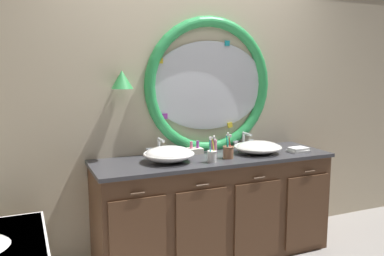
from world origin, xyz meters
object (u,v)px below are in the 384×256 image
object	(u,v)px
toothbrush_holder_left	(212,155)
toiletry_basket	(194,150)
soap_dispenser	(213,145)
folded_hand_towel	(298,150)
sink_basin_left	(169,154)
toothbrush_holder_right	(228,151)
sink_basin_right	(258,147)

from	to	relation	value
toothbrush_holder_left	toiletry_basket	size ratio (longest dim) A/B	1.57
soap_dispenser	folded_hand_towel	world-z (taller)	soap_dispenser
toiletry_basket	sink_basin_left	bearing A→B (deg)	-146.82
toothbrush_holder_left	toothbrush_holder_right	world-z (taller)	toothbrush_holder_right
toothbrush_holder_right	sink_basin_left	bearing A→B (deg)	171.15
toothbrush_holder_right	folded_hand_towel	xyz separation A→B (m)	(0.67, -0.03, -0.04)
toothbrush_holder_left	folded_hand_towel	distance (m)	0.84
toothbrush_holder_left	soap_dispenser	bearing A→B (deg)	62.86
sink_basin_right	toothbrush_holder_left	distance (m)	0.52
sink_basin_right	soap_dispenser	bearing A→B (deg)	152.42
sink_basin_left	soap_dispenser	xyz separation A→B (m)	(0.46, 0.18, -0.00)
sink_basin_right	soap_dispenser	world-z (taller)	soap_dispenser
toothbrush_holder_left	folded_hand_towel	size ratio (longest dim) A/B	1.25
folded_hand_towel	sink_basin_right	bearing A→B (deg)	163.25
sink_basin_left	toothbrush_holder_right	bearing A→B (deg)	-8.85
soap_dispenser	sink_basin_right	bearing A→B (deg)	-27.58
toothbrush_holder_left	toothbrush_holder_right	xyz separation A→B (m)	(0.17, 0.07, 0.00)
sink_basin_left	toiletry_basket	xyz separation A→B (m)	(0.30, 0.20, -0.03)
soap_dispenser	folded_hand_towel	xyz separation A→B (m)	(0.68, -0.28, -0.04)
sink_basin_right	toothbrush_holder_left	xyz separation A→B (m)	(-0.50, -0.14, 0.00)
toothbrush_holder_right	toiletry_basket	distance (m)	0.32
soap_dispenser	toiletry_basket	size ratio (longest dim) A/B	1.07
soap_dispenser	toiletry_basket	xyz separation A→B (m)	(-0.16, 0.02, -0.03)
sink_basin_right	toothbrush_holder_left	bearing A→B (deg)	-164.13
sink_basin_left	toothbrush_holder_right	distance (m)	0.48
sink_basin_right	folded_hand_towel	world-z (taller)	sink_basin_right
sink_basin_left	sink_basin_right	size ratio (longest dim) A/B	0.98
toiletry_basket	folded_hand_towel	bearing A→B (deg)	-19.55
sink_basin_left	toothbrush_holder_right	size ratio (longest dim) A/B	1.85
folded_hand_towel	sink_basin_left	bearing A→B (deg)	174.84
sink_basin_left	toothbrush_holder_left	size ratio (longest dim) A/B	1.91
sink_basin_left	soap_dispenser	world-z (taller)	soap_dispenser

